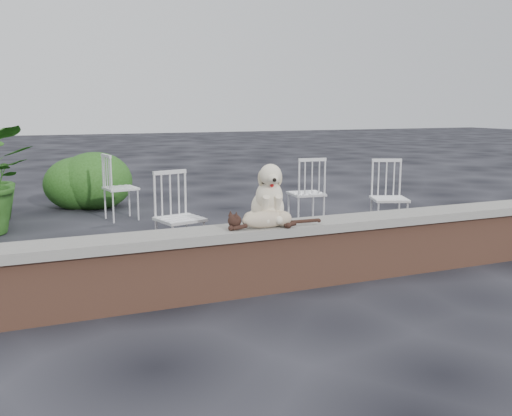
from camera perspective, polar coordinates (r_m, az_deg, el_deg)
name	(u,v)px	position (r m, az deg, el deg)	size (l,w,h in m)	color
ground	(337,280)	(5.41, 8.07, -7.13)	(60.00, 60.00, 0.00)	black
brick_wall	(337,254)	(5.34, 8.14, -4.57)	(6.00, 0.30, 0.50)	brown
capstone	(338,223)	(5.27, 8.22, -1.52)	(6.20, 0.40, 0.08)	slate
dog	(268,193)	(4.95, 1.17, 1.52)	(0.36, 0.47, 0.55)	beige
cat	(266,218)	(4.82, 1.02, -1.01)	(0.98, 0.24, 0.17)	tan
chair_d	(389,197)	(7.32, 13.22, 1.03)	(0.56, 0.56, 0.94)	white
chair_c	(306,192)	(7.60, 5.05, 1.59)	(0.56, 0.56, 0.94)	white
chair_a	(180,217)	(5.91, -7.66, -0.93)	(0.56, 0.56, 0.94)	white
chair_e	(121,187)	(8.29, -13.40, 2.06)	(0.56, 0.56, 0.94)	white
shrubbery	(40,186)	(9.26, -20.87, 2.07)	(3.46, 1.50, 0.93)	#214A15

